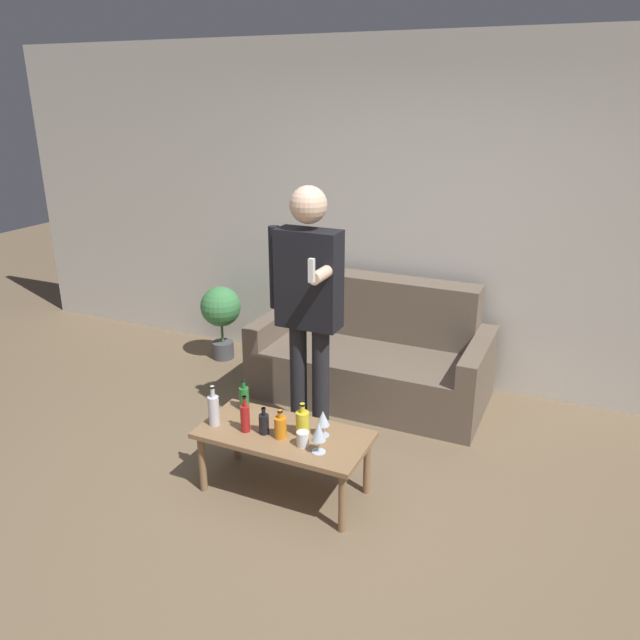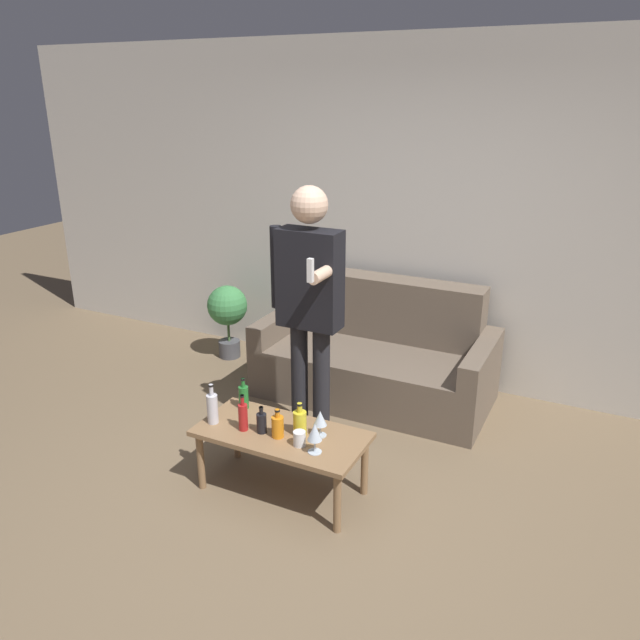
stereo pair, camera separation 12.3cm
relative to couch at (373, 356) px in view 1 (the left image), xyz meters
name	(u,v)px [view 1 (the left image)]	position (x,y,z in m)	size (l,w,h in m)	color
ground_plane	(292,535)	(0.19, -1.81, -0.31)	(16.00, 16.00, 0.00)	#756047
wall_back	(421,217)	(0.19, 0.49, 1.04)	(8.00, 0.06, 2.70)	silver
couch	(373,356)	(0.00, 0.00, 0.00)	(1.79, 0.88, 0.90)	#6B5B4C
coffee_table	(284,440)	(-0.03, -1.47, 0.05)	(1.01, 0.49, 0.41)	#8E6B47
bottle_orange	(280,427)	(-0.02, -1.53, 0.16)	(0.07, 0.07, 0.18)	orange
bottle_green	(245,417)	(-0.24, -1.55, 0.18)	(0.06, 0.06, 0.23)	#B21E1E
bottle_dark	(214,409)	(-0.45, -1.56, 0.19)	(0.07, 0.07, 0.25)	silver
bottle_yellow	(244,398)	(-0.39, -1.32, 0.17)	(0.06, 0.06, 0.20)	#23752D
bottle_red	(264,423)	(-0.13, -1.52, 0.16)	(0.06, 0.06, 0.17)	black
bottle_clear	(302,422)	(0.08, -1.45, 0.17)	(0.08, 0.08, 0.20)	yellow
wine_glass_near	(323,419)	(0.20, -1.41, 0.20)	(0.08, 0.08, 0.16)	silver
wine_glass_far	(319,433)	(0.24, -1.58, 0.22)	(0.08, 0.08, 0.18)	silver
cup_on_table	(303,439)	(0.13, -1.55, 0.14)	(0.07, 0.07, 0.09)	white
person_standing_front	(308,297)	(-0.15, -0.88, 0.74)	(0.49, 0.44, 1.75)	#232328
potted_plant	(221,312)	(-1.47, 0.09, 0.13)	(0.36, 0.36, 0.67)	#4C4C51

